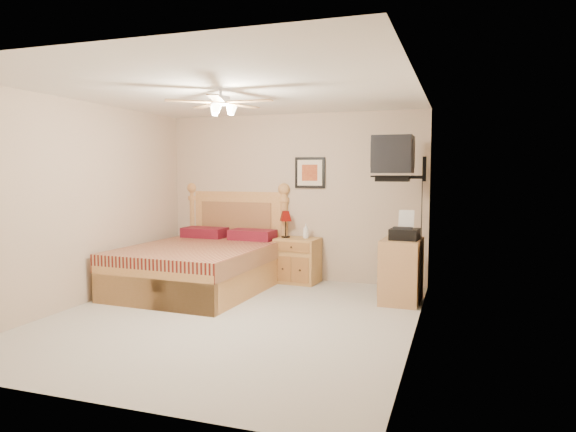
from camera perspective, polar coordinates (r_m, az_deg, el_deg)
name	(u,v)px	position (r m, az deg, el deg)	size (l,w,h in m)	color
floor	(231,318)	(5.91, -6.35, -11.18)	(4.50, 4.50, 0.00)	#ADA79C
ceiling	(229,92)	(5.74, -6.60, 13.56)	(4.00, 4.50, 0.04)	white
wall_back	(293,197)	(7.78, 0.58, 2.10)	(4.00, 0.04, 2.50)	#BFA68D
wall_front	(90,228)	(3.78, -21.11, -1.30)	(4.00, 0.04, 2.50)	#BFA68D
wall_left	(81,203)	(6.78, -21.97, 1.32)	(0.04, 4.50, 2.50)	#BFA68D
wall_right	(416,211)	(5.17, 14.05, 0.49)	(0.04, 4.50, 2.50)	#BFA68D
bed	(200,237)	(7.18, -9.80, -2.34)	(1.73, 2.27, 1.47)	#C28943
nightstand	(298,260)	(7.60, 1.07, -4.94)	(0.61, 0.46, 0.66)	#A87438
table_lamp	(286,224)	(7.62, -0.27, -0.91)	(0.21, 0.21, 0.40)	#600702
lotion_bottle	(306,231)	(7.52, 1.99, -1.67)	(0.08, 0.08, 0.22)	white
framed_picture	(310,173)	(7.67, 2.46, 4.82)	(0.46, 0.04, 0.46)	black
dresser	(401,271)	(6.62, 12.49, -5.95)	(0.47, 0.68, 0.80)	#AB754B
fax_machine	(405,225)	(6.49, 12.84, -1.00)	(0.34, 0.36, 0.36)	black
magazine_lower	(401,235)	(6.80, 12.45, -2.13)	(0.22, 0.30, 0.03)	tan
magazine_upper	(402,234)	(6.80, 12.52, -1.92)	(0.21, 0.29, 0.02)	gray
wall_tv	(405,158)	(6.51, 12.91, 6.35)	(0.56, 0.46, 0.58)	black
ceiling_fan	(221,102)	(5.54, -7.49, 12.40)	(1.14, 1.14, 0.28)	white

